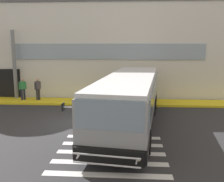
% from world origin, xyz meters
% --- Properties ---
extents(ground_plane, '(80.00, 90.00, 0.02)m').
position_xyz_m(ground_plane, '(0.00, 0.00, -0.01)').
color(ground_plane, '#2B2B2D').
rests_on(ground_plane, ground).
extents(bay_paint_stripes, '(4.40, 3.96, 0.01)m').
position_xyz_m(bay_paint_stripes, '(2.00, -4.20, 0.00)').
color(bay_paint_stripes, silver).
rests_on(bay_paint_stripes, ground).
extents(terminal_building, '(22.66, 13.80, 7.81)m').
position_xyz_m(terminal_building, '(-0.69, 11.61, 3.90)').
color(terminal_building, silver).
rests_on(terminal_building, ground).
extents(boarding_curb, '(24.86, 2.00, 0.15)m').
position_xyz_m(boarding_curb, '(0.00, 4.80, 0.07)').
color(boarding_curb, yellow).
rests_on(boarding_curb, ground).
extents(entry_support_column, '(0.28, 0.28, 5.28)m').
position_xyz_m(entry_support_column, '(-6.16, 5.40, 2.79)').
color(entry_support_column, slate).
rests_on(entry_support_column, boarding_curb).
extents(bus_main_foreground, '(4.40, 11.68, 2.70)m').
position_xyz_m(bus_main_foreground, '(2.77, -0.40, 1.33)').
color(bus_main_foreground, gray).
rests_on(bus_main_foreground, ground).
extents(passenger_near_column, '(0.51, 0.51, 1.68)m').
position_xyz_m(passenger_near_column, '(-5.38, 4.82, 1.11)').
color(passenger_near_column, '#1E2338').
rests_on(passenger_near_column, boarding_curb).
extents(passenger_by_doorway, '(0.39, 0.52, 1.68)m').
position_xyz_m(passenger_by_doorway, '(-4.22, 4.88, 1.08)').
color(passenger_by_doorway, '#2D2D33').
rests_on(passenger_by_doorway, boarding_curb).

